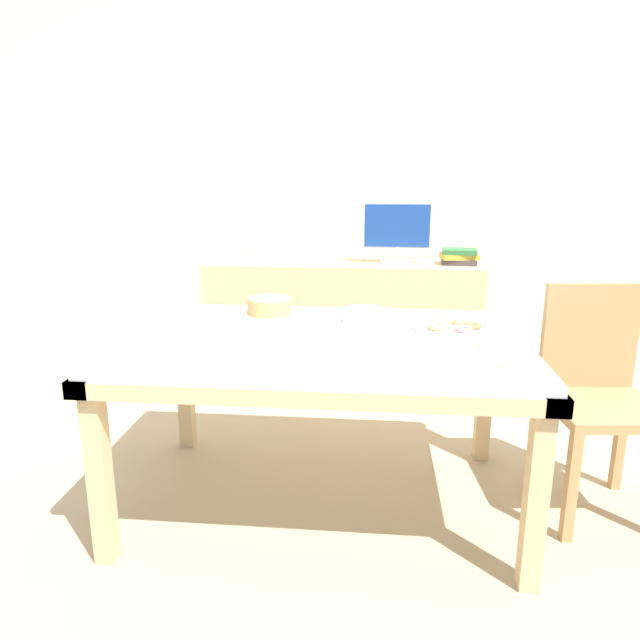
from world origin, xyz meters
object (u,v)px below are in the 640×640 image
(computer_monitor, at_px, (397,233))
(pastry_platter, at_px, (454,327))
(tealight_near_cakes, at_px, (499,368))
(tealight_near_front, at_px, (477,349))
(plate_stack, at_px, (365,315))
(tealight_left_edge, at_px, (402,310))
(book_stack, at_px, (459,257))
(cake_chocolate_round, at_px, (270,308))
(chair, at_px, (597,388))

(computer_monitor, height_order, pastry_platter, computer_monitor)
(tealight_near_cakes, distance_m, tealight_near_front, 0.22)
(plate_stack, distance_m, tealight_near_front, 0.60)
(tealight_near_front, bearing_deg, pastry_platter, 98.91)
(plate_stack, bearing_deg, tealight_left_edge, 44.15)
(pastry_platter, relative_size, tealight_near_front, 8.52)
(book_stack, xyz_separation_m, pastry_platter, (-0.18, -1.26, -0.12))
(tealight_left_edge, distance_m, tealight_near_front, 0.64)
(tealight_near_cakes, height_order, tealight_near_front, same)
(computer_monitor, distance_m, tealight_near_cakes, 1.81)
(cake_chocolate_round, height_order, plate_stack, cake_chocolate_round)
(chair, bearing_deg, computer_monitor, 121.51)
(chair, relative_size, book_stack, 4.05)
(chair, relative_size, plate_stack, 4.48)
(tealight_near_cakes, relative_size, tealight_near_front, 1.00)
(tealight_left_edge, xyz_separation_m, tealight_near_front, (0.25, -0.59, 0.00))
(computer_monitor, distance_m, cake_chocolate_round, 1.27)
(pastry_platter, bearing_deg, chair, -2.86)
(chair, distance_m, tealight_left_edge, 0.89)
(computer_monitor, bearing_deg, tealight_near_cakes, -80.86)
(pastry_platter, bearing_deg, book_stack, 81.71)
(pastry_platter, xyz_separation_m, plate_stack, (-0.37, 0.13, 0.01))
(tealight_near_cakes, bearing_deg, tealight_near_front, 99.32)
(cake_chocolate_round, bearing_deg, tealight_left_edge, 12.10)
(pastry_platter, distance_m, tealight_left_edge, 0.36)
(chair, xyz_separation_m, book_stack, (-0.40, 1.29, 0.36))
(computer_monitor, xyz_separation_m, pastry_platter, (0.20, -1.26, -0.26))
(computer_monitor, xyz_separation_m, tealight_left_edge, (0.00, -0.96, -0.27))
(computer_monitor, height_order, tealight_left_edge, computer_monitor)
(pastry_platter, height_order, tealight_near_front, pastry_platter)
(chair, distance_m, tealight_near_front, 0.65)
(book_stack, bearing_deg, pastry_platter, -98.29)
(chair, distance_m, tealight_near_cakes, 0.73)
(computer_monitor, distance_m, pastry_platter, 1.30)
(computer_monitor, height_order, cake_chocolate_round, computer_monitor)
(book_stack, bearing_deg, computer_monitor, -179.79)
(chair, distance_m, cake_chocolate_round, 1.43)
(book_stack, xyz_separation_m, tealight_near_cakes, (-0.10, -1.77, -0.13))
(plate_stack, bearing_deg, pastry_platter, -19.54)
(chair, bearing_deg, book_stack, 107.35)
(cake_chocolate_round, relative_size, pastry_platter, 0.84)
(cake_chocolate_round, relative_size, tealight_near_front, 7.19)
(pastry_platter, relative_size, tealight_left_edge, 8.52)
(plate_stack, bearing_deg, book_stack, 63.72)
(tealight_near_cakes, distance_m, tealight_left_edge, 0.85)
(chair, relative_size, cake_chocolate_round, 3.27)
(computer_monitor, bearing_deg, chair, -58.49)
(book_stack, xyz_separation_m, tealight_left_edge, (-0.38, -0.96, -0.13))
(cake_chocolate_round, distance_m, plate_stack, 0.44)
(computer_monitor, relative_size, tealight_near_front, 10.60)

